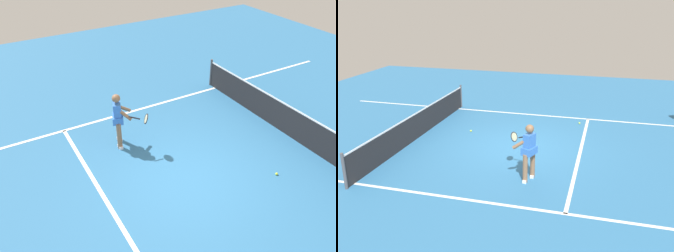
% 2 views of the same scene
% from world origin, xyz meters
% --- Properties ---
extents(ground_plane, '(24.64, 24.64, 0.00)m').
position_xyz_m(ground_plane, '(0.00, 0.00, 0.00)').
color(ground_plane, teal).
extents(service_line_marking, '(7.23, 0.10, 0.01)m').
position_xyz_m(service_line_marking, '(0.00, -1.97, 0.00)').
color(service_line_marking, white).
rests_on(service_line_marking, ground).
extents(sideline_left_marking, '(0.10, 16.95, 0.01)m').
position_xyz_m(sideline_left_marking, '(-3.61, 0.00, 0.00)').
color(sideline_left_marking, white).
rests_on(sideline_left_marking, ground).
extents(court_net, '(7.91, 0.08, 0.98)m').
position_xyz_m(court_net, '(0.00, 3.54, 0.46)').
color(court_net, '#4C4C51').
rests_on(court_net, ground).
extents(tennis_player, '(0.99, 0.86, 1.55)m').
position_xyz_m(tennis_player, '(-2.15, -0.79, 0.85)').
color(tennis_player, '#8C6647').
rests_on(tennis_player, ground).
extents(tennis_ball_near, '(0.07, 0.07, 0.07)m').
position_xyz_m(tennis_ball_near, '(0.98, 2.00, 0.03)').
color(tennis_ball_near, '#D1E533').
rests_on(tennis_ball_near, ground).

